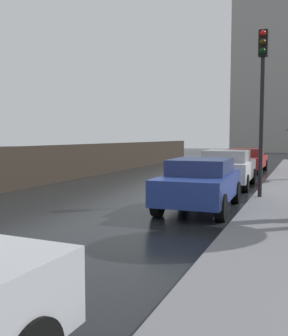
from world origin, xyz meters
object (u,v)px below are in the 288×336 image
at_px(car_red_mid_road, 247,159).
at_px(car_white_behind_camera, 228,167).
at_px(car_blue_near_kerb, 200,182).
at_px(traffic_light, 262,84).

relative_size(car_red_mid_road, car_white_behind_camera, 1.10).
bearing_deg(car_white_behind_camera, car_red_mid_road, 89.62).
bearing_deg(car_blue_near_kerb, traffic_light, 52.91).
bearing_deg(car_blue_near_kerb, car_white_behind_camera, 90.05).
bearing_deg(car_red_mid_road, traffic_light, -80.09).
distance_m(car_white_behind_camera, traffic_light, 4.36).
height_order(car_white_behind_camera, traffic_light, traffic_light).
relative_size(car_blue_near_kerb, car_white_behind_camera, 0.98).
distance_m(car_blue_near_kerb, car_white_behind_camera, 4.95).
bearing_deg(car_red_mid_road, car_blue_near_kerb, -88.28).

